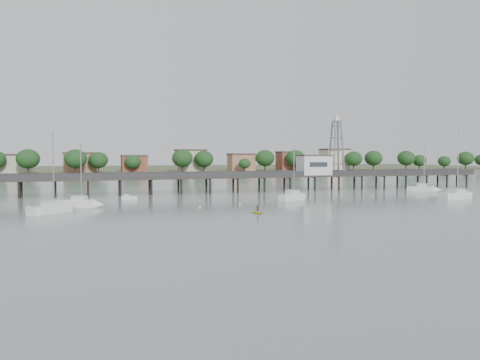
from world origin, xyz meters
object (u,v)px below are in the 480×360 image
(sailboat_c, at_px, (296,197))
(white_tender, at_px, (129,198))
(lattice_tower, at_px, (336,148))
(sailboat_b, at_px, (85,204))
(sailboat_d, at_px, (461,195))
(pier, at_px, (222,177))
(sailboat_e, at_px, (427,189))
(yellow_dinghy, at_px, (258,213))
(sailboat_a, at_px, (59,208))

(sailboat_c, xyz_separation_m, white_tender, (-32.57, 10.65, -0.26))
(lattice_tower, xyz_separation_m, sailboat_c, (-22.09, -22.67, -10.46))
(sailboat_b, height_order, sailboat_d, sailboat_d)
(sailboat_b, bearing_deg, white_tender, 77.20)
(pier, bearing_deg, lattice_tower, 0.00)
(lattice_tower, height_order, sailboat_d, lattice_tower)
(lattice_tower, height_order, sailboat_b, lattice_tower)
(lattice_tower, distance_m, sailboat_e, 24.85)
(pier, height_order, yellow_dinghy, pier)
(yellow_dinghy, bearing_deg, sailboat_a, 141.63)
(white_tender, bearing_deg, sailboat_c, -3.26)
(pier, height_order, sailboat_a, sailboat_a)
(white_tender, bearing_deg, pier, 42.27)
(pier, bearing_deg, yellow_dinghy, -98.08)
(white_tender, distance_m, yellow_dinghy, 34.33)
(sailboat_e, relative_size, sailboat_d, 0.76)
(sailboat_b, height_order, white_tender, sailboat_b)
(white_tender, xyz_separation_m, yellow_dinghy, (17.24, -29.68, -0.39))
(sailboat_e, xyz_separation_m, sailboat_d, (-5.50, -17.10, -0.02))
(sailboat_a, bearing_deg, yellow_dinghy, -64.79)
(sailboat_b, xyz_separation_m, sailboat_e, (81.56, 11.33, -0.00))
(lattice_tower, bearing_deg, sailboat_c, -134.26)
(sailboat_a, bearing_deg, sailboat_c, -34.32)
(lattice_tower, distance_m, sailboat_b, 68.57)
(sailboat_a, distance_m, yellow_dinghy, 31.81)
(sailboat_e, bearing_deg, white_tender, -141.03)
(sailboat_d, height_order, yellow_dinghy, sailboat_d)
(sailboat_d, height_order, white_tender, sailboat_d)
(sailboat_a, xyz_separation_m, sailboat_e, (85.53, 17.40, 0.01))
(lattice_tower, relative_size, sailboat_b, 1.30)
(sailboat_a, height_order, sailboat_e, sailboat_a)
(pier, height_order, sailboat_d, sailboat_d)
(sailboat_d, bearing_deg, white_tender, 149.08)
(sailboat_c, distance_m, sailboat_a, 45.77)
(sailboat_c, bearing_deg, white_tender, 132.37)
(lattice_tower, distance_m, white_tender, 56.98)
(pier, distance_m, sailboat_d, 53.75)
(yellow_dinghy, bearing_deg, white_tender, 102.40)
(lattice_tower, bearing_deg, white_tender, -167.60)
(sailboat_b, distance_m, sailboat_d, 76.28)
(sailboat_a, distance_m, sailboat_e, 87.28)
(sailboat_d, distance_m, yellow_dinghy, 51.57)
(sailboat_a, relative_size, sailboat_e, 1.11)
(lattice_tower, height_order, white_tender, lattice_tower)
(sailboat_c, relative_size, yellow_dinghy, 5.57)
(pier, distance_m, sailboat_a, 47.05)
(sailboat_d, bearing_deg, lattice_tower, 97.20)
(sailboat_c, xyz_separation_m, sailboat_e, (40.44, 9.57, 0.00))
(lattice_tower, relative_size, sailboat_e, 1.25)
(pier, xyz_separation_m, white_tender, (-23.16, -12.02, -3.41))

